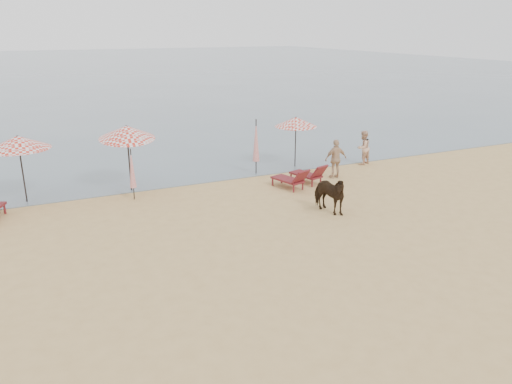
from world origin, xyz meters
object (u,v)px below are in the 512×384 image
lounger_cluster_right (301,176)px  umbrella_open_right (296,122)px  cow (328,194)px  umbrella_open_left_b (127,132)px  beachgoer_right_a (363,148)px  umbrella_closed_right (256,141)px  beachgoer_right_b (336,159)px  umbrella_closed_left (132,169)px  umbrella_open_left_a (18,142)px

lounger_cluster_right → umbrella_open_right: 3.49m
lounger_cluster_right → cow: bearing=-118.7°
umbrella_open_left_b → beachgoer_right_a: size_ratio=1.69×
umbrella_open_left_b → lounger_cluster_right: bearing=-19.1°
umbrella_closed_right → beachgoer_right_b: 3.59m
lounger_cluster_right → umbrella_closed_left: bearing=152.9°
umbrella_open_left_a → beachgoer_right_a: 14.96m
beachgoer_right_a → beachgoer_right_b: beachgoer_right_b is taller
beachgoer_right_a → umbrella_closed_right: bearing=-25.2°
umbrella_open_left_a → umbrella_closed_left: bearing=-43.5°
umbrella_open_left_a → beachgoer_right_b: size_ratio=1.50×
umbrella_closed_left → umbrella_closed_right: 5.86m
umbrella_open_left_a → umbrella_open_left_b: (3.89, -0.22, 0.09)m
beachgoer_right_a → beachgoer_right_b: (-2.47, -1.40, 0.04)m
umbrella_open_left_b → beachgoer_right_a: bearing=-2.0°
umbrella_open_left_a → beachgoer_right_a: size_ratio=1.57×
umbrella_closed_left → beachgoer_right_a: 11.13m
lounger_cluster_right → umbrella_open_left_a: umbrella_open_left_a is taller
umbrella_open_left_b → umbrella_open_right: bearing=3.7°
umbrella_open_left_b → umbrella_closed_left: bearing=-95.3°
umbrella_closed_right → cow: (0.27, -5.53, -0.84)m
umbrella_open_left_a → cow: size_ratio=1.55×
lounger_cluster_right → umbrella_closed_left: umbrella_closed_left is taller
lounger_cluster_right → beachgoer_right_b: size_ratio=1.25×
umbrella_open_left_b → umbrella_open_right: size_ratio=1.16×
umbrella_open_right → umbrella_closed_left: umbrella_open_right is taller
umbrella_open_left_b → cow: 8.21m
umbrella_open_right → umbrella_open_left_b: bearing=179.8°
lounger_cluster_right → umbrella_open_left_b: (-6.53, 2.36, 1.97)m
umbrella_open_right → beachgoer_right_b: size_ratio=1.40×
lounger_cluster_right → umbrella_open_left_b: umbrella_open_left_b is taller
umbrella_open_left_b → beachgoer_right_b: size_ratio=1.62×
umbrella_open_left_b → beachgoer_right_b: umbrella_open_left_b is taller
umbrella_closed_left → beachgoer_right_b: 8.67m
umbrella_open_left_a → beachgoer_right_a: (14.87, -0.75, -1.49)m
umbrella_open_right → cow: size_ratio=1.44×
umbrella_closed_left → cow: size_ratio=1.21×
cow → beachgoer_right_b: (2.63, 3.54, 0.16)m
umbrella_closed_left → umbrella_open_left_b: bearing=84.0°
beachgoer_right_a → beachgoer_right_b: 2.84m
lounger_cluster_right → umbrella_open_right: umbrella_open_right is taller
umbrella_open_left_b → cow: size_ratio=1.68×
cow → beachgoer_right_b: size_ratio=0.97×
lounger_cluster_right → umbrella_open_left_b: 7.22m
umbrella_open_left_b → umbrella_closed_left: 1.65m
beachgoer_right_b → umbrella_open_left_a: bearing=-2.8°
lounger_cluster_right → cow: size_ratio=1.29×
umbrella_open_right → umbrella_closed_right: size_ratio=0.96×
umbrella_open_left_a → umbrella_open_left_b: size_ratio=0.93×
umbrella_open_right → umbrella_closed_right: umbrella_closed_right is taller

